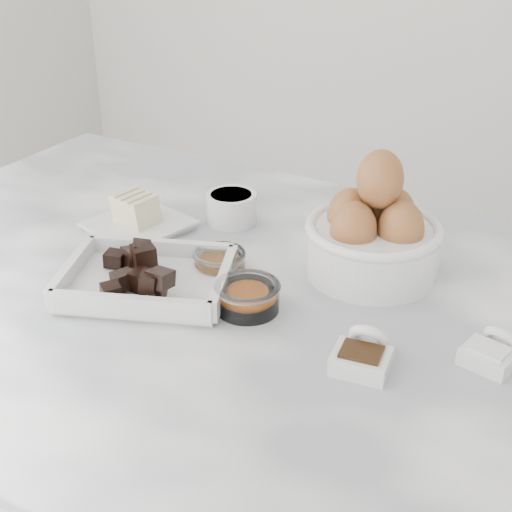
{
  "coord_description": "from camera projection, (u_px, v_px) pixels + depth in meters",
  "views": [
    {
      "loc": [
        0.42,
        -0.68,
        1.41
      ],
      "look_at": [
        0.02,
        0.03,
        0.98
      ],
      "focal_mm": 50.0,
      "sensor_mm": 36.0,
      "label": 1
    }
  ],
  "objects": [
    {
      "name": "marble_slab",
      "position": [
        232.0,
        302.0,
        0.94
      ],
      "size": [
        1.2,
        0.8,
        0.04
      ],
      "primitive_type": "cube",
      "color": "white",
      "rests_on": "cabinet"
    },
    {
      "name": "chocolate_dish",
      "position": [
        147.0,
        274.0,
        0.92
      ],
      "size": [
        0.26,
        0.23,
        0.06
      ],
      "color": "white",
      "rests_on": "marble_slab"
    },
    {
      "name": "butter_plate",
      "position": [
        137.0,
        218.0,
        1.08
      ],
      "size": [
        0.16,
        0.16,
        0.06
      ],
      "color": "white",
      "rests_on": "marble_slab"
    },
    {
      "name": "sugar_ramekin",
      "position": [
        231.0,
        207.0,
        1.1
      ],
      "size": [
        0.08,
        0.08,
        0.05
      ],
      "color": "white",
      "rests_on": "marble_slab"
    },
    {
      "name": "egg_bowl",
      "position": [
        373.0,
        235.0,
        0.94
      ],
      "size": [
        0.18,
        0.18,
        0.17
      ],
      "color": "white",
      "rests_on": "marble_slab"
    },
    {
      "name": "honey_bowl",
      "position": [
        220.0,
        262.0,
        0.96
      ],
      "size": [
        0.07,
        0.07,
        0.03
      ],
      "color": "white",
      "rests_on": "marble_slab"
    },
    {
      "name": "zest_bowl",
      "position": [
        247.0,
        295.0,
        0.88
      ],
      "size": [
        0.08,
        0.08,
        0.04
      ],
      "color": "white",
      "rests_on": "marble_slab"
    },
    {
      "name": "vanilla_spoon",
      "position": [
        363.0,
        354.0,
        0.78
      ],
      "size": [
        0.07,
        0.08,
        0.05
      ],
      "color": "white",
      "rests_on": "marble_slab"
    },
    {
      "name": "salt_spoon",
      "position": [
        491.0,
        352.0,
        0.78
      ],
      "size": [
        0.06,
        0.07,
        0.04
      ],
      "color": "white",
      "rests_on": "marble_slab"
    }
  ]
}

